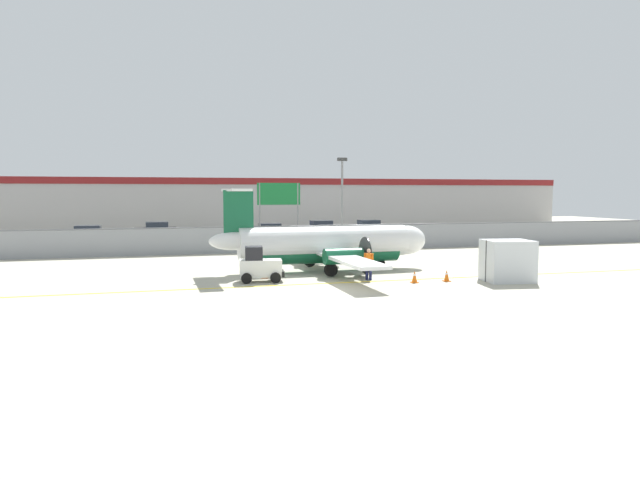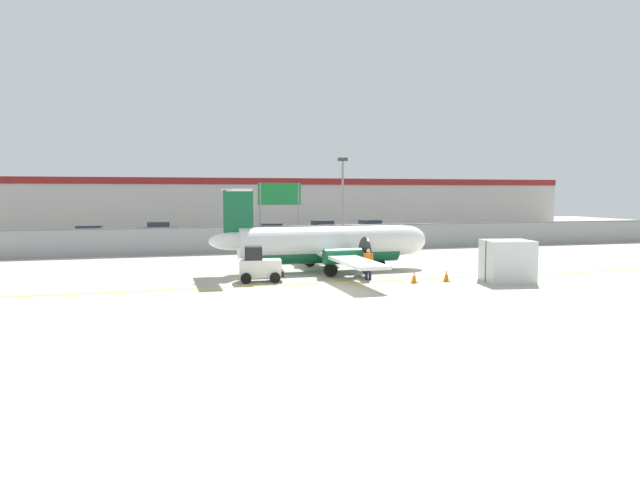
{
  "view_description": "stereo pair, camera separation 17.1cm",
  "coord_description": "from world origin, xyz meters",
  "views": [
    {
      "loc": [
        -8.39,
        -26.19,
        4.72
      ],
      "look_at": [
        0.84,
        7.46,
        1.8
      ],
      "focal_mm": 32.0,
      "sensor_mm": 36.0,
      "label": 1
    },
    {
      "loc": [
        -8.23,
        -26.23,
        4.72
      ],
      "look_at": [
        0.84,
        7.46,
        1.8
      ],
      "focal_mm": 32.0,
      "sensor_mm": 36.0,
      "label": 2
    }
  ],
  "objects": [
    {
      "name": "traffic_cone_near_right",
      "position": [
        -3.1,
        4.75,
        0.31
      ],
      "size": [
        0.36,
        0.36,
        0.64
      ],
      "color": "orange",
      "rests_on": "ground"
    },
    {
      "name": "baggage_tug",
      "position": [
        -3.57,
        3.47,
        0.86
      ],
      "size": [
        2.45,
        1.62,
        1.88
      ],
      "rotation": [
        0.0,
        0.0,
        -0.12
      ],
      "color": "silver",
      "rests_on": "ground"
    },
    {
      "name": "traffic_cone_far_left",
      "position": [
        6.05,
        0.97,
        0.31
      ],
      "size": [
        0.36,
        0.36,
        0.64
      ],
      "color": "orange",
      "rests_on": "ground"
    },
    {
      "name": "commuter_airplane",
      "position": [
        1.07,
        6.47,
        1.6
      ],
      "size": [
        13.45,
        16.03,
        4.92
      ],
      "rotation": [
        0.0,
        0.0,
        0.02
      ],
      "color": "white",
      "rests_on": "ground"
    },
    {
      "name": "parking_lot_strip",
      "position": [
        0.0,
        29.5,
        0.06
      ],
      "size": [
        98.0,
        17.0,
        0.12
      ],
      "color": "#38383A",
      "rests_on": "ground"
    },
    {
      "name": "traffic_cone_near_left",
      "position": [
        4.19,
        0.98,
        0.31
      ],
      "size": [
        0.36,
        0.36,
        0.64
      ],
      "color": "orange",
      "rests_on": "ground"
    },
    {
      "name": "highway_sign",
      "position": [
        0.78,
        20.09,
        4.14
      ],
      "size": [
        3.6,
        0.14,
        5.5
      ],
      "color": "slate",
      "rests_on": "ground"
    },
    {
      "name": "parked_car_2",
      "position": [
        -3.76,
        23.67,
        0.89
      ],
      "size": [
        4.23,
        2.05,
        1.58
      ],
      "rotation": [
        0.0,
        0.0,
        0.02
      ],
      "color": "#19662D",
      "rests_on": "parking_lot_strip"
    },
    {
      "name": "background_building",
      "position": [
        0.0,
        47.99,
        3.26
      ],
      "size": [
        91.0,
        8.1,
        6.5
      ],
      "color": "#BCB7B2",
      "rests_on": "ground"
    },
    {
      "name": "ground_plane",
      "position": [
        0.0,
        2.0,
        0.0
      ],
      "size": [
        140.0,
        140.0,
        0.01
      ],
      "color": "#B2AD99"
    },
    {
      "name": "parked_car_5",
      "position": [
        13.47,
        32.78,
        0.89
      ],
      "size": [
        4.27,
        2.14,
        1.58
      ],
      "rotation": [
        0.0,
        0.0,
        0.04
      ],
      "color": "silver",
      "rests_on": "parking_lot_strip"
    },
    {
      "name": "ground_crew_worker",
      "position": [
        2.2,
        2.49,
        0.95
      ],
      "size": [
        0.49,
        0.48,
        1.7
      ],
      "rotation": [
        0.0,
        0.0,
        0.91
      ],
      "color": "#191E4C",
      "rests_on": "ground"
    },
    {
      "name": "parked_car_3",
      "position": [
        1.71,
        28.94,
        0.89
      ],
      "size": [
        4.35,
        2.33,
        1.58
      ],
      "rotation": [
        0.0,
        0.0,
        -0.1
      ],
      "color": "slate",
      "rests_on": "parking_lot_strip"
    },
    {
      "name": "parked_car_4",
      "position": [
        7.89,
        33.08,
        0.89
      ],
      "size": [
        4.26,
        2.13,
        1.58
      ],
      "rotation": [
        0.0,
        0.0,
        3.18
      ],
      "color": "navy",
      "rests_on": "parking_lot_strip"
    },
    {
      "name": "parked_car_0",
      "position": [
        -15.04,
        29.76,
        0.89
      ],
      "size": [
        4.22,
        2.03,
        1.58
      ],
      "rotation": [
        0.0,
        0.0,
        -0.01
      ],
      "color": "gray",
      "rests_on": "parking_lot_strip"
    },
    {
      "name": "parked_car_1",
      "position": [
        -9.22,
        34.74,
        0.89
      ],
      "size": [
        4.23,
        2.05,
        1.58
      ],
      "rotation": [
        0.0,
        0.0,
        3.16
      ],
      "color": "black",
      "rests_on": "parking_lot_strip"
    },
    {
      "name": "cargo_container",
      "position": [
        9.16,
        0.13,
        1.1
      ],
      "size": [
        2.66,
        2.32,
        2.2
      ],
      "rotation": [
        0.0,
        0.0,
        -0.14
      ],
      "color": "silver",
      "rests_on": "ground"
    },
    {
      "name": "perimeter_fence",
      "position": [
        0.0,
        18.0,
        1.12
      ],
      "size": [
        98.0,
        0.1,
        2.1
      ],
      "color": "gray",
      "rests_on": "ground"
    },
    {
      "name": "apron_light_pole",
      "position": [
        4.38,
        14.16,
        4.3
      ],
      "size": [
        0.7,
        0.3,
        7.27
      ],
      "color": "slate",
      "rests_on": "ground"
    }
  ]
}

